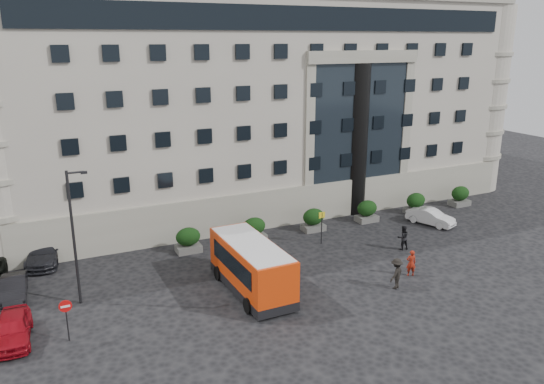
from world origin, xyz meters
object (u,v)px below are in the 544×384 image
at_px(hedge_c, 313,220).
at_px(pedestrian_b, 403,238).
at_px(parked_car_b, 14,288).
at_px(white_taxi, 431,217).
at_px(street_lamp, 74,233).
at_px(pedestrian_c, 396,274).
at_px(bus_stop_sign, 322,222).
at_px(hedge_f, 460,196).
at_px(pedestrian_a, 411,263).
at_px(hedge_b, 254,229).
at_px(red_truck, 63,231).
at_px(no_entry_sign, 66,312).
at_px(hedge_d, 367,211).
at_px(minibus, 251,265).
at_px(hedge_a, 188,240).
at_px(parked_car_c, 44,252).
at_px(hedge_e, 416,203).
at_px(parked_car_a, 13,329).

distance_m(hedge_c, pedestrian_b, 7.41).
relative_size(parked_car_b, white_taxi, 0.97).
bearing_deg(white_taxi, street_lamp, 162.74).
bearing_deg(street_lamp, pedestrian_c, -19.64).
distance_m(hedge_c, parked_car_b, 22.01).
xyz_separation_m(street_lamp, bus_stop_sign, (17.44, 2.00, -2.64)).
bearing_deg(hedge_f, pedestrian_a, -144.28).
bearing_deg(white_taxi, pedestrian_a, -159.19).
xyz_separation_m(hedge_b, parked_car_b, (-16.67, -2.46, -0.29)).
relative_size(red_truck, parked_car_b, 1.30).
relative_size(bus_stop_sign, no_entry_sign, 1.09).
xyz_separation_m(hedge_b, pedestrian_a, (6.74, -10.11, -0.05)).
height_order(hedge_d, bus_stop_sign, bus_stop_sign).
bearing_deg(parked_car_b, white_taxi, 1.87).
bearing_deg(parked_car_b, minibus, -18.99).
height_order(hedge_d, street_lamp, street_lamp).
xyz_separation_m(hedge_c, bus_stop_sign, (-0.90, -2.80, 0.80)).
bearing_deg(hedge_c, hedge_a, 180.00).
height_order(hedge_a, parked_car_c, hedge_a).
bearing_deg(pedestrian_b, hedge_b, -24.96).
xyz_separation_m(hedge_a, hedge_f, (26.00, 0.00, 0.00)).
bearing_deg(red_truck, hedge_b, -29.29).
relative_size(red_truck, pedestrian_b, 2.78).
bearing_deg(pedestrian_c, pedestrian_a, -178.65).
relative_size(hedge_e, no_entry_sign, 0.79).
distance_m(parked_car_c, white_taxi, 30.03).
relative_size(hedge_e, pedestrian_c, 0.94).
xyz_separation_m(hedge_c, parked_car_a, (-21.94, -7.63, -0.21)).
relative_size(hedge_b, minibus, 0.24).
height_order(hedge_a, white_taxi, hedge_a).
bearing_deg(hedge_b, street_lamp, -159.93).
relative_size(hedge_d, white_taxi, 0.46).
bearing_deg(parked_car_c, hedge_b, -0.17).
distance_m(minibus, red_truck, 15.77).
height_order(bus_stop_sign, parked_car_a, bus_stop_sign).
distance_m(hedge_c, hedge_d, 5.20).
xyz_separation_m(street_lamp, minibus, (9.62, -2.88, -2.64)).
xyz_separation_m(hedge_a, street_lamp, (-7.94, -4.80, 3.44)).
distance_m(street_lamp, no_entry_sign, 4.98).
relative_size(parked_car_a, pedestrian_a, 2.38).
height_order(street_lamp, parked_car_a, street_lamp).
distance_m(red_truck, pedestrian_a, 24.90).
relative_size(no_entry_sign, parked_car_c, 0.46).
xyz_separation_m(hedge_c, parked_car_c, (-19.97, 2.54, -0.19)).
distance_m(hedge_a, hedge_d, 15.60).
height_order(hedge_a, bus_stop_sign, bus_stop_sign).
xyz_separation_m(no_entry_sign, pedestrian_b, (23.35, 2.57, -0.74)).
height_order(hedge_c, pedestrian_c, pedestrian_c).
relative_size(hedge_c, white_taxi, 0.46).
distance_m(parked_car_a, pedestrian_c, 21.74).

